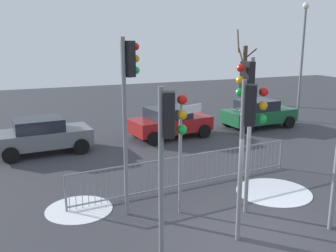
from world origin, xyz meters
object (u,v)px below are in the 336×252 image
at_px(car_green_near, 258,113).
at_px(car_grey_mid, 42,135).
at_px(traffic_light_rear_left, 169,138).
at_px(traffic_light_foreground_right, 128,88).
at_px(traffic_light_rear_right, 250,126).
at_px(traffic_light_mid_left, 247,102).
at_px(bare_tree_left, 244,72).
at_px(direction_sign_post, 182,150).
at_px(car_red_trailing, 170,122).
at_px(street_lamp, 303,50).

distance_m(car_green_near, car_grey_mid, 10.91).
height_order(traffic_light_rear_left, car_green_near, traffic_light_rear_left).
distance_m(traffic_light_foreground_right, traffic_light_rear_right, 3.26).
distance_m(traffic_light_mid_left, traffic_light_rear_right, 1.48).
bearing_deg(traffic_light_rear_right, car_green_near, -179.08).
bearing_deg(traffic_light_foreground_right, traffic_light_rear_left, -23.69).
bearing_deg(bare_tree_left, traffic_light_rear_right, -122.82).
distance_m(traffic_light_rear_right, direction_sign_post, 2.32).
distance_m(traffic_light_foreground_right, car_red_trailing, 8.51).
height_order(direction_sign_post, car_grey_mid, direction_sign_post).
bearing_deg(traffic_light_mid_left, bare_tree_left, -45.44).
bearing_deg(traffic_light_foreground_right, car_grey_mid, 170.33).
distance_m(car_grey_mid, bare_tree_left, 16.02).
relative_size(traffic_light_foreground_right, direction_sign_post, 1.48).
relative_size(traffic_light_foreground_right, car_red_trailing, 1.18).
distance_m(car_grey_mid, car_red_trailing, 5.81).
relative_size(traffic_light_rear_left, bare_tree_left, 0.74).
bearing_deg(street_lamp, car_red_trailing, -175.69).
bearing_deg(direction_sign_post, traffic_light_rear_right, -87.08).
height_order(traffic_light_foreground_right, car_red_trailing, traffic_light_foreground_right).
xyz_separation_m(traffic_light_mid_left, car_green_near, (6.35, 8.34, -2.33)).
bearing_deg(car_green_near, traffic_light_foreground_right, -146.04).
height_order(traffic_light_foreground_right, street_lamp, street_lamp).
height_order(traffic_light_foreground_right, traffic_light_rear_left, traffic_light_foreground_right).
relative_size(traffic_light_mid_left, bare_tree_left, 0.82).
bearing_deg(traffic_light_foreground_right, traffic_light_rear_right, 15.77).
distance_m(traffic_light_foreground_right, car_green_near, 11.91).
bearing_deg(car_green_near, direction_sign_post, -139.83).
height_order(traffic_light_rear_right, direction_sign_post, traffic_light_rear_right).
distance_m(car_red_trailing, street_lamp, 8.72).
xyz_separation_m(traffic_light_mid_left, traffic_light_rear_left, (-2.75, -1.45, -0.31)).
bearing_deg(direction_sign_post, street_lamp, 18.53).
xyz_separation_m(car_red_trailing, bare_tree_left, (8.48, 6.81, 1.47)).
height_order(car_green_near, bare_tree_left, bare_tree_left).
distance_m(traffic_light_rear_left, car_green_near, 13.52).
relative_size(traffic_light_rear_right, bare_tree_left, 0.74).
bearing_deg(traffic_light_rear_right, bare_tree_left, -175.46).
bearing_deg(traffic_light_rear_left, traffic_light_mid_left, 142.35).
bearing_deg(car_green_near, car_red_trailing, 177.80).
relative_size(direction_sign_post, car_grey_mid, 0.82).
bearing_deg(traffic_light_rear_right, traffic_light_rear_left, -46.83).
distance_m(traffic_light_foreground_right, bare_tree_left, 18.67).
distance_m(direction_sign_post, car_green_near, 10.99).
bearing_deg(traffic_light_mid_left, traffic_light_rear_right, 137.21).
height_order(traffic_light_rear_right, traffic_light_rear_left, traffic_light_rear_right).
relative_size(car_grey_mid, bare_tree_left, 0.76).
distance_m(car_green_near, street_lamp, 4.41).
height_order(car_grey_mid, car_red_trailing, same).
distance_m(traffic_light_foreground_right, street_lamp, 14.32).
xyz_separation_m(direction_sign_post, car_grey_mid, (-3.06, 7.17, -1.02)).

